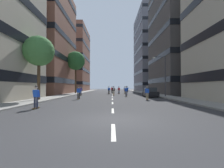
# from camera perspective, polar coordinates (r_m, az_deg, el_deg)

# --- Properties ---
(ground_plane) EXTENTS (167.83, 167.83, 0.00)m
(ground_plane) POSITION_cam_1_polar(r_m,az_deg,el_deg) (35.83, -0.00, -3.69)
(ground_plane) COLOR #333335
(sidewalk_left) EXTENTS (2.90, 76.92, 0.14)m
(sidewalk_left) POSITION_cam_1_polar(r_m,az_deg,el_deg) (40.30, -12.78, -3.27)
(sidewalk_left) COLOR gray
(sidewalk_left) RESTS_ON ground_plane
(sidewalk_right) EXTENTS (2.90, 76.92, 0.14)m
(sidewalk_right) POSITION_cam_1_polar(r_m,az_deg,el_deg) (40.32, 12.75, -3.27)
(sidewalk_right) COLOR gray
(sidewalk_right) RESTS_ON ground_plane
(lane_markings) EXTENTS (0.16, 62.20, 0.01)m
(lane_markings) POSITION_cam_1_polar(r_m,az_deg,el_deg) (35.86, -0.00, -3.68)
(lane_markings) COLOR silver
(lane_markings) RESTS_ON ground_plane
(building_left_mid) EXTENTS (12.47, 16.37, 24.57)m
(building_left_mid) POSITION_cam_1_polar(r_m,az_deg,el_deg) (40.61, -24.82, 14.36)
(building_left_mid) COLOR brown
(building_left_mid) RESTS_ON ground_plane
(building_left_far) EXTENTS (12.47, 18.06, 25.28)m
(building_left_far) POSITION_cam_1_polar(r_m,az_deg,el_deg) (65.67, -14.78, 8.72)
(building_left_far) COLOR brown
(building_left_far) RESTS_ON ground_plane
(building_right_mid) EXTENTS (12.47, 16.63, 25.72)m
(building_right_mid) POSITION_cam_1_polar(r_m,az_deg,el_deg) (40.81, 24.78, 15.12)
(building_right_mid) COLOR #4C4744
(building_right_mid) RESTS_ON ground_plane
(building_right_far) EXTENTS (12.47, 21.05, 31.51)m
(building_right_far) POSITION_cam_1_polar(r_m,az_deg,el_deg) (66.29, 14.68, 11.36)
(building_right_far) COLOR slate
(building_right_far) RESTS_ON ground_plane
(parked_car_near) EXTENTS (1.82, 4.40, 1.52)m
(parked_car_near) POSITION_cam_1_polar(r_m,az_deg,el_deg) (26.23, 13.82, -3.12)
(parked_car_near) COLOR black
(parked_car_near) RESTS_ON ground_plane
(street_tree_near) EXTENTS (3.60, 3.60, 7.65)m
(street_tree_near) POSITION_cam_1_polar(r_m,az_deg,el_deg) (20.97, -25.50, 10.84)
(street_tree_near) COLOR #4C3823
(street_tree_near) RESTS_ON sidewalk_left
(street_tree_mid) EXTENTS (4.48, 4.48, 10.10)m
(street_tree_mid) POSITION_cam_1_polar(r_m,az_deg,el_deg) (38.82, -13.39, 8.32)
(street_tree_mid) COLOR #4C3823
(street_tree_mid) RESTS_ON sidewalk_left
(streetlamp_right) EXTENTS (2.13, 0.30, 6.50)m
(streetlamp_right) POSITION_cam_1_polar(r_m,az_deg,el_deg) (26.40, 18.26, 4.39)
(streetlamp_right) COLOR #3F3F44
(streetlamp_right) RESTS_ON sidewalk_right
(skater_0) EXTENTS (0.55, 0.92, 1.78)m
(skater_0) POSITION_cam_1_polar(r_m,az_deg,el_deg) (45.62, 5.67, -1.87)
(skater_0) COLOR brown
(skater_0) RESTS_ON ground_plane
(skater_1) EXTENTS (0.57, 0.92, 1.78)m
(skater_1) POSITION_cam_1_polar(r_m,az_deg,el_deg) (34.81, -1.25, -2.15)
(skater_1) COLOR brown
(skater_1) RESTS_ON ground_plane
(skater_2) EXTENTS (0.54, 0.91, 1.78)m
(skater_2) POSITION_cam_1_polar(r_m,az_deg,el_deg) (30.08, -11.58, -2.25)
(skater_2) COLOR brown
(skater_2) RESTS_ON ground_plane
(skater_3) EXTENTS (0.55, 0.92, 1.78)m
(skater_3) POSITION_cam_1_polar(r_m,az_deg,el_deg) (36.81, 2.47, -2.09)
(skater_3) COLOR brown
(skater_3) RESTS_ON ground_plane
(skater_4) EXTENTS (0.56, 0.92, 1.78)m
(skater_4) POSITION_cam_1_polar(r_m,az_deg,el_deg) (20.11, 12.79, -2.96)
(skater_4) COLOR brown
(skater_4) RESTS_ON ground_plane
(skater_5) EXTENTS (0.53, 0.90, 1.78)m
(skater_5) POSITION_cam_1_polar(r_m,az_deg,el_deg) (21.04, -12.34, -2.87)
(skater_5) COLOR brown
(skater_5) RESTS_ON ground_plane
(skater_6) EXTENTS (0.55, 0.91, 1.78)m
(skater_6) POSITION_cam_1_polar(r_m,az_deg,el_deg) (30.55, 0.54, -2.25)
(skater_6) COLOR brown
(skater_6) RESTS_ON ground_plane
(skater_7) EXTENTS (0.55, 0.91, 1.78)m
(skater_7) POSITION_cam_1_polar(r_m,az_deg,el_deg) (36.94, -0.08, -2.08)
(skater_7) COLOR brown
(skater_7) RESTS_ON ground_plane
(skater_8) EXTENTS (0.55, 0.91, 1.78)m
(skater_8) POSITION_cam_1_polar(r_m,az_deg,el_deg) (37.51, 4.66, -2.02)
(skater_8) COLOR brown
(skater_8) RESTS_ON ground_plane
(skater_9) EXTENTS (0.55, 0.91, 1.78)m
(skater_9) POSITION_cam_1_polar(r_m,az_deg,el_deg) (26.85, 5.23, -2.48)
(skater_9) COLOR brown
(skater_9) RESTS_ON ground_plane
(skater_10) EXTENTS (0.54, 0.91, 1.78)m
(skater_10) POSITION_cam_1_polar(r_m,az_deg,el_deg) (13.06, -26.38, -3.94)
(skater_10) COLOR brown
(skater_10) RESTS_ON ground_plane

